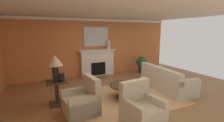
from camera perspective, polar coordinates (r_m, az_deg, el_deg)
The scene contains 17 objects.
ground_plane at distance 5.38m, azimuth 4.50°, elevation -12.39°, with size 9.63×9.63×0.00m, color olive.
wall_fireplace at distance 7.73m, azimuth -6.38°, elevation 4.95°, with size 8.01×0.12×2.70m, color #CC723D.
ceiling_panel at distance 5.26m, azimuth 3.26°, elevation 17.47°, with size 8.01×6.46×0.06m, color white.
crown_moulding at distance 7.64m, azimuth -6.38°, elevation 14.43°, with size 8.01×0.08×0.12m, color white.
area_rug at distance 5.27m, azimuth 4.58°, elevation -12.86°, with size 3.34×2.60×0.01m, color tan.
fireplace at distance 7.67m, azimuth -5.20°, elevation -0.79°, with size 1.80×0.35×1.26m.
mantel_mirror at distance 7.64m, azimuth -5.68°, elevation 8.69°, with size 1.19×0.04×0.89m, color silver.
sofa at distance 6.20m, azimuth 18.67°, elevation -6.89°, with size 1.05×2.16×0.85m.
armchair_near_window at distance 4.29m, azimuth -10.66°, elevation -14.29°, with size 0.88×0.88×0.95m.
armchair_facing_fireplace at distance 3.91m, azimuth 10.55°, elevation -16.86°, with size 0.88×0.88×0.95m.
coffee_table at distance 5.14m, azimuth 4.63°, elevation -9.49°, with size 1.00×1.00×0.45m.
side_table at distance 4.94m, azimuth -19.14°, elevation -10.12°, with size 0.56×0.56×0.70m.
table_lamp at distance 4.72m, azimuth -19.74°, elevation -0.70°, with size 0.44×0.44×0.75m.
vase_mantel_right at distance 7.71m, azimuth -1.32°, elevation 5.89°, with size 0.19×0.19×0.42m, color beige.
vase_on_side_table at distance 4.71m, azimuth -17.47°, elevation -5.63°, with size 0.15×0.15×0.24m, color black.
book_red_cover at distance 5.05m, azimuth 4.35°, elevation -8.24°, with size 0.21×0.15×0.04m, color maroon.
potted_plant at distance 8.37m, azimuth 10.53°, elevation -0.68°, with size 0.56×0.56×0.83m.
Camera 1 is at (-2.47, -4.30, 2.09)m, focal length 25.59 mm.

